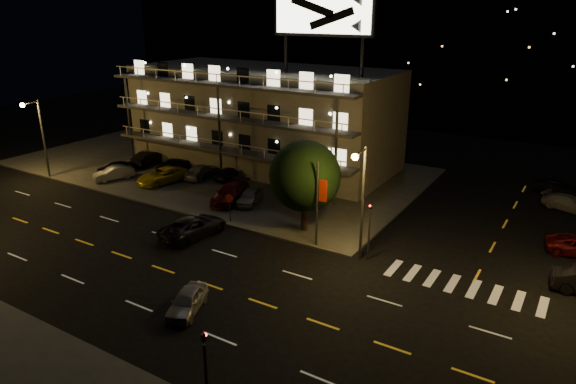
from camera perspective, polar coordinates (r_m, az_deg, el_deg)
The scene contains 25 objects.
ground at distance 34.19m, azimuth -11.29°, elevation -9.26°, with size 140.00×140.00×0.00m, color black.
curb_nw at distance 56.65m, azimuth -8.21°, elevation 2.82°, with size 44.00×24.00×0.15m, color #3A3A38.
motel at distance 56.00m, azimuth -2.68°, elevation 8.37°, with size 28.00×13.80×18.10m.
hill_backdrop at distance 94.34m, azimuth 15.56°, elevation 16.12°, with size 120.00×25.00×24.00m.
streetlight_nw at distance 56.58m, azimuth -25.95°, elevation 6.12°, with size 0.44×1.92×8.00m.
streetlight_nc at distance 33.94m, azimuth 8.11°, elevation -0.09°, with size 0.44×1.92×8.00m.
signal_nw at distance 35.12m, azimuth 9.04°, elevation -3.64°, with size 0.20×0.27×4.60m.
signal_sw at distance 22.41m, azimuth -9.15°, elevation -18.52°, with size 0.20×0.27×4.60m.
banner_north at distance 36.24m, azimuth 3.36°, elevation -1.20°, with size 0.83×0.16×6.40m.
stop_sign at distance 41.15m, azimuth -6.53°, elevation -1.25°, with size 0.91×0.11×2.61m.
tree at distance 38.52m, azimuth 1.83°, elevation 1.56°, with size 5.62×5.41×7.07m.
lot_car_0 at distance 56.32m, azimuth -18.64°, elevation 2.62°, with size 1.50×3.74×1.27m, color black.
lot_car_1 at distance 54.29m, azimuth -18.81°, elevation 2.00°, with size 1.39×3.98×1.31m, color gray.
lot_car_2 at distance 51.85m, azimuth -13.75°, elevation 1.77°, with size 2.40×5.20×1.45m, color gold.
lot_car_3 at distance 45.76m, azimuth -6.42°, elevation -0.13°, with size 2.11×5.20×1.51m, color #4F0B0C.
lot_car_4 at distance 45.15m, azimuth -4.23°, elevation -0.48°, with size 1.53×3.79×1.29m, color gray.
lot_car_5 at distance 58.56m, azimuth -15.08°, elevation 3.72°, with size 1.56×4.47×1.47m, color black.
lot_car_6 at distance 55.80m, azimuth -12.42°, elevation 3.03°, with size 2.04×4.43×1.23m, color black.
lot_car_7 at distance 52.75m, azimuth -9.56°, elevation 2.32°, with size 1.87×4.61×1.34m, color gray.
lot_car_8 at distance 51.76m, azimuth -6.59°, elevation 2.09°, with size 1.51×3.75×1.28m, color black.
lot_car_9 at distance 47.13m, azimuth 2.46°, elevation 0.55°, with size 1.57×4.50×1.48m, color #4F0B0C.
side_car_2 at distance 50.04m, azimuth 28.79°, elevation -1.11°, with size 1.79×4.41×1.28m, color gray.
side_car_3 at distance 53.80m, azimuth 27.71°, elevation 0.48°, with size 1.66×4.12×1.41m, color black.
road_car_east at distance 30.40m, azimuth -11.16°, elevation -11.82°, with size 1.50×3.74×1.27m, color gray.
road_car_west at distance 39.59m, azimuth -10.47°, elevation -3.81°, with size 2.54×5.50×1.53m, color black.
Camera 1 is at (20.95, -21.51, 16.35)m, focal length 32.00 mm.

